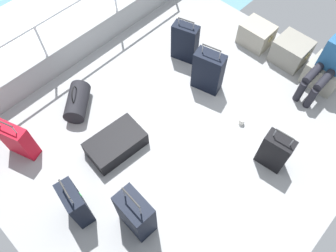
% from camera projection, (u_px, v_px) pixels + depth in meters
% --- Properties ---
extents(ground_plane, '(4.40, 5.20, 0.06)m').
position_uv_depth(ground_plane, '(185.00, 130.00, 4.65)').
color(ground_plane, '#939699').
extents(gunwale_port, '(0.06, 5.20, 0.45)m').
position_uv_depth(gunwale_port, '(87.00, 43.00, 5.22)').
color(gunwale_port, '#939699').
rests_on(gunwale_port, ground_plane).
extents(railing_port, '(0.04, 4.20, 1.02)m').
position_uv_depth(railing_port, '(79.00, 15.00, 4.74)').
color(railing_port, silver).
rests_on(railing_port, ground_plane).
extents(sea_wake, '(12.00, 12.00, 0.01)m').
position_uv_depth(sea_wake, '(47.00, 28.00, 6.21)').
color(sea_wake, '#598C9E').
rests_on(sea_wake, ground_plane).
extents(cargo_crate_0, '(0.54, 0.41, 0.38)m').
position_uv_depth(cargo_crate_0, '(256.00, 35.00, 5.37)').
color(cargo_crate_0, '#9E9989').
rests_on(cargo_crate_0, ground_plane).
extents(cargo_crate_1, '(0.55, 0.48, 0.40)m').
position_uv_depth(cargo_crate_1, '(291.00, 51.00, 5.15)').
color(cargo_crate_1, gray).
rests_on(cargo_crate_1, ground_plane).
extents(cargo_crate_2, '(0.56, 0.46, 0.38)m').
position_uv_depth(cargo_crate_2, '(324.00, 74.00, 4.92)').
color(cargo_crate_2, gray).
rests_on(cargo_crate_2, ground_plane).
extents(passenger_seated, '(0.34, 0.66, 1.08)m').
position_uv_depth(passenger_seated, '(329.00, 63.00, 4.53)').
color(passenger_seated, '#26598C').
rests_on(passenger_seated, ground_plane).
extents(suitcase_1, '(0.46, 0.31, 0.73)m').
position_uv_depth(suitcase_1, '(18.00, 140.00, 4.20)').
color(suitcase_1, '#B70C1E').
rests_on(suitcase_1, ground_plane).
extents(suitcase_2, '(0.44, 0.28, 0.92)m').
position_uv_depth(suitcase_2, '(136.00, 214.00, 3.62)').
color(suitcase_2, black).
rests_on(suitcase_2, ground_plane).
extents(suitcase_3, '(0.39, 0.25, 0.74)m').
position_uv_depth(suitcase_3, '(275.00, 151.00, 4.10)').
color(suitcase_3, black).
rests_on(suitcase_3, ground_plane).
extents(suitcase_4, '(0.54, 0.81, 0.25)m').
position_uv_depth(suitcase_4, '(116.00, 144.00, 4.36)').
color(suitcase_4, black).
rests_on(suitcase_4, ground_plane).
extents(suitcase_5, '(0.44, 0.31, 0.77)m').
position_uv_depth(suitcase_5, '(185.00, 42.00, 5.08)').
color(suitcase_5, black).
rests_on(suitcase_5, ground_plane).
extents(suitcase_6, '(0.42, 0.26, 0.82)m').
position_uv_depth(suitcase_6, '(76.00, 204.00, 3.71)').
color(suitcase_6, black).
rests_on(suitcase_6, ground_plane).
extents(suitcase_7, '(0.48, 0.33, 0.84)m').
position_uv_depth(suitcase_7, '(208.00, 72.00, 4.74)').
color(suitcase_7, black).
rests_on(suitcase_7, ground_plane).
extents(duffel_bag, '(0.61, 0.64, 0.44)m').
position_uv_depth(duffel_bag, '(77.00, 102.00, 4.69)').
color(duffel_bag, black).
rests_on(duffel_bag, ground_plane).
extents(paper_cup, '(0.08, 0.08, 0.10)m').
position_uv_depth(paper_cup, '(242.00, 121.00, 4.63)').
color(paper_cup, white).
rests_on(paper_cup, ground_plane).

